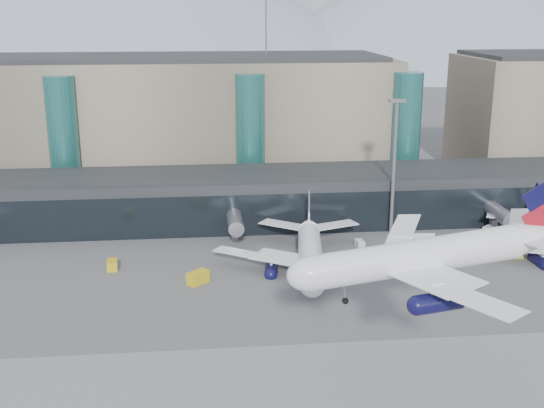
{
  "coord_description": "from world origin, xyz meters",
  "views": [
    {
      "loc": [
        -5.4,
        -73.12,
        41.61
      ],
      "look_at": [
        5.43,
        32.0,
        11.07
      ],
      "focal_mm": 45.0,
      "sensor_mm": 36.0,
      "label": 1
    }
  ],
  "objects_px": {
    "lightmast_mid": "(394,159)",
    "veh_d": "(488,230)",
    "jet_parked_mid": "(310,242)",
    "hero_jet": "(444,245)",
    "veh_e": "(514,252)",
    "veh_h": "(198,277)",
    "veh_g": "(360,244)",
    "veh_b": "(112,265)"
  },
  "relations": [
    {
      "from": "hero_jet",
      "to": "veh_b",
      "type": "bearing_deg",
      "value": 132.25
    },
    {
      "from": "veh_b",
      "to": "veh_g",
      "type": "height_order",
      "value": "veh_b"
    },
    {
      "from": "hero_jet",
      "to": "veh_h",
      "type": "height_order",
      "value": "hero_jet"
    },
    {
      "from": "jet_parked_mid",
      "to": "veh_d",
      "type": "xyz_separation_m",
      "value": [
        36.8,
        13.58,
        -3.47
      ]
    },
    {
      "from": "lightmast_mid",
      "to": "veh_g",
      "type": "xyz_separation_m",
      "value": [
        -7.79,
        -7.48,
        -13.76
      ]
    },
    {
      "from": "veh_b",
      "to": "veh_e",
      "type": "xyz_separation_m",
      "value": [
        68.46,
        -1.23,
        0.07
      ]
    },
    {
      "from": "hero_jet",
      "to": "veh_g",
      "type": "xyz_separation_m",
      "value": [
        2.96,
        49.07,
        -17.2
      ]
    },
    {
      "from": "jet_parked_mid",
      "to": "veh_h",
      "type": "xyz_separation_m",
      "value": [
        -18.59,
        -5.63,
        -3.19
      ]
    },
    {
      "from": "veh_e",
      "to": "veh_h",
      "type": "distance_m",
      "value": 54.68
    },
    {
      "from": "veh_e",
      "to": "hero_jet",
      "type": "bearing_deg",
      "value": -115.7
    },
    {
      "from": "veh_d",
      "to": "veh_h",
      "type": "height_order",
      "value": "veh_h"
    },
    {
      "from": "hero_jet",
      "to": "veh_g",
      "type": "distance_m",
      "value": 52.08
    },
    {
      "from": "veh_e",
      "to": "veh_g",
      "type": "distance_m",
      "value": 26.51
    },
    {
      "from": "lightmast_mid",
      "to": "veh_h",
      "type": "distance_m",
      "value": 44.55
    },
    {
      "from": "hero_jet",
      "to": "veh_d",
      "type": "relative_size",
      "value": 13.39
    },
    {
      "from": "veh_e",
      "to": "lightmast_mid",
      "type": "bearing_deg",
      "value": 147.91
    },
    {
      "from": "lightmast_mid",
      "to": "veh_h",
      "type": "relative_size",
      "value": 7.33
    },
    {
      "from": "lightmast_mid",
      "to": "hero_jet",
      "type": "xyz_separation_m",
      "value": [
        -10.75,
        -56.56,
        3.44
      ]
    },
    {
      "from": "veh_d",
      "to": "jet_parked_mid",
      "type": "bearing_deg",
      "value": 161.1
    },
    {
      "from": "veh_d",
      "to": "veh_g",
      "type": "height_order",
      "value": "veh_d"
    },
    {
      "from": "jet_parked_mid",
      "to": "veh_b",
      "type": "height_order",
      "value": "jet_parked_mid"
    },
    {
      "from": "lightmast_mid",
      "to": "veh_g",
      "type": "distance_m",
      "value": 17.49
    },
    {
      "from": "veh_g",
      "to": "veh_e",
      "type": "bearing_deg",
      "value": 66.02
    },
    {
      "from": "jet_parked_mid",
      "to": "hero_jet",
      "type": "bearing_deg",
      "value": -161.97
    },
    {
      "from": "lightmast_mid",
      "to": "veh_d",
      "type": "bearing_deg",
      "value": -6.28
    },
    {
      "from": "lightmast_mid",
      "to": "veh_b",
      "type": "distance_m",
      "value": 54.48
    },
    {
      "from": "lightmast_mid",
      "to": "veh_h",
      "type": "height_order",
      "value": "lightmast_mid"
    },
    {
      "from": "veh_b",
      "to": "hero_jet",
      "type": "bearing_deg",
      "value": -142.72
    },
    {
      "from": "veh_e",
      "to": "veh_d",
      "type": "bearing_deg",
      "value": 94.15
    },
    {
      "from": "lightmast_mid",
      "to": "veh_d",
      "type": "distance_m",
      "value": 23.23
    },
    {
      "from": "hero_jet",
      "to": "veh_b",
      "type": "distance_m",
      "value": 60.98
    },
    {
      "from": "lightmast_mid",
      "to": "veh_e",
      "type": "height_order",
      "value": "lightmast_mid"
    },
    {
      "from": "veh_e",
      "to": "veh_b",
      "type": "bearing_deg",
      "value": -172.34
    },
    {
      "from": "hero_jet",
      "to": "veh_h",
      "type": "distance_m",
      "value": 46.99
    },
    {
      "from": "hero_jet",
      "to": "veh_d",
      "type": "distance_m",
      "value": 64.26
    },
    {
      "from": "lightmast_mid",
      "to": "veh_g",
      "type": "height_order",
      "value": "lightmast_mid"
    },
    {
      "from": "veh_b",
      "to": "veh_g",
      "type": "bearing_deg",
      "value": -87.48
    },
    {
      "from": "lightmast_mid",
      "to": "veh_e",
      "type": "distance_m",
      "value": 26.88
    },
    {
      "from": "lightmast_mid",
      "to": "veh_d",
      "type": "relative_size",
      "value": 10.66
    },
    {
      "from": "veh_d",
      "to": "veh_b",
      "type": "bearing_deg",
      "value": 150.55
    },
    {
      "from": "veh_g",
      "to": "lightmast_mid",
      "type": "bearing_deg",
      "value": 126.72
    },
    {
      "from": "hero_jet",
      "to": "veh_d",
      "type": "xyz_separation_m",
      "value": [
        29.37,
        54.51,
        -17.17
      ]
    }
  ]
}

